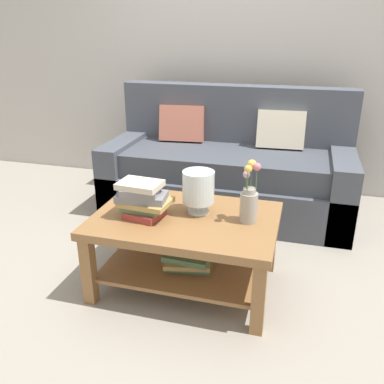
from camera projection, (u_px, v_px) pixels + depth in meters
The scene contains 7 objects.
ground_plane at pixel (187, 257), 2.94m from camera, with size 10.00×10.00×0.00m, color gray.
back_wall at pixel (235, 48), 3.91m from camera, with size 6.40×0.12×2.70m, color #BCB7B2.
couch at pixel (228, 170), 3.62m from camera, with size 2.09×0.90×1.06m.
coffee_table at pixel (186, 237), 2.51m from camera, with size 1.10×0.76×0.48m.
book_stack_main at pixel (143, 199), 2.41m from camera, with size 0.32×0.25×0.22m.
glass_hurricane_vase at pixel (198, 188), 2.45m from camera, with size 0.19×0.19×0.27m.
flower_pitcher at pixel (249, 200), 2.35m from camera, with size 0.11×0.11×0.37m.
Camera 1 is at (0.72, -2.45, 1.54)m, focal length 38.31 mm.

